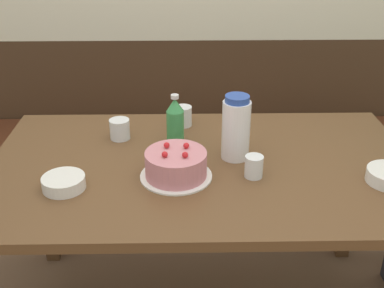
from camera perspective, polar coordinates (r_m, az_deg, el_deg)
The scene contains 9 objects.
bench_seat at distance 2.65m, azimuth 0.48°, elevation -3.02°, with size 2.26×0.38×0.46m.
dining_table at distance 1.72m, azimuth 1.26°, elevation -4.69°, with size 1.50×0.87×0.73m.
birthday_cake at distance 1.58m, azimuth -1.92°, elevation -2.50°, with size 0.24×0.24×0.11m.
water_pitcher at distance 1.67m, azimuth 5.23°, elevation 1.90°, with size 0.10×0.10×0.23m.
soju_bottle at distance 1.78m, azimuth -2.01°, elevation 2.80°, with size 0.07×0.07×0.19m.
bowl_rice_small at distance 1.58m, azimuth -14.96°, elevation -4.45°, with size 0.14×0.14×0.04m.
glass_water_tall at distance 1.95m, azimuth -1.08°, elevation 3.33°, with size 0.07×0.07×0.08m.
glass_tumbler_short at distance 1.86m, azimuth -8.56°, elevation 1.76°, with size 0.08×0.08×0.08m.
glass_shot_small at distance 1.59m, azimuth 7.34°, elevation -2.66°, with size 0.06×0.06×0.07m.
Camera 1 is at (-0.07, -1.47, 1.54)m, focal length 45.00 mm.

